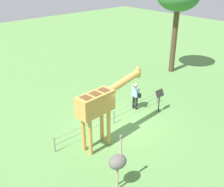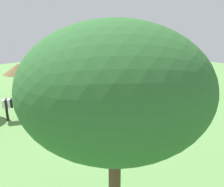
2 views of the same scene
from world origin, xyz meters
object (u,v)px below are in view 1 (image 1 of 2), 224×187
visitor (135,94)px  info_sign (159,96)px  ostrich (118,162)px  giraffe (101,103)px

visitor → info_sign: size_ratio=1.29×
ostrich → info_sign: ostrich is taller
giraffe → visitor: bearing=19.8°
ostrich → info_sign: (5.57, 2.62, -0.23)m
ostrich → info_sign: size_ratio=1.70×
info_sign → giraffe: bearing=-177.8°
giraffe → ostrich: 2.93m
ostrich → info_sign: 6.15m
visitor → ostrich: (-4.84, -3.73, 0.27)m
visitor → giraffe: bearing=-160.2°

